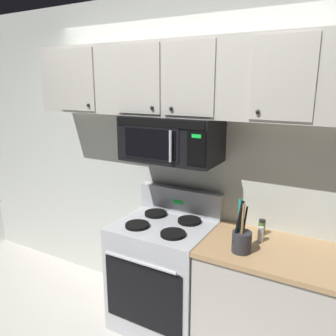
{
  "coord_description": "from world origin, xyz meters",
  "views": [
    {
      "loc": [
        1.24,
        -1.73,
        1.99
      ],
      "look_at": [
        0.0,
        0.49,
        1.35
      ],
      "focal_mm": 35.69,
      "sensor_mm": 36.0,
      "label": 1
    }
  ],
  "objects_px": {
    "over_range_microwave": "(171,139)",
    "spice_jar": "(262,227)",
    "utensil_crock_charcoal": "(241,239)",
    "stove_range": "(164,272)",
    "salt_shaker": "(261,235)"
  },
  "relations": [
    {
      "from": "stove_range",
      "to": "over_range_microwave",
      "type": "distance_m",
      "value": 1.11
    },
    {
      "from": "utensil_crock_charcoal",
      "to": "salt_shaker",
      "type": "relative_size",
      "value": 3.25
    },
    {
      "from": "over_range_microwave",
      "to": "utensil_crock_charcoal",
      "type": "xyz_separation_m",
      "value": [
        0.67,
        -0.26,
        -0.59
      ]
    },
    {
      "from": "utensil_crock_charcoal",
      "to": "spice_jar",
      "type": "bearing_deg",
      "value": 80.38
    },
    {
      "from": "utensil_crock_charcoal",
      "to": "salt_shaker",
      "type": "height_order",
      "value": "utensil_crock_charcoal"
    },
    {
      "from": "utensil_crock_charcoal",
      "to": "spice_jar",
      "type": "height_order",
      "value": "utensil_crock_charcoal"
    },
    {
      "from": "stove_range",
      "to": "spice_jar",
      "type": "distance_m",
      "value": 0.9
    },
    {
      "from": "stove_range",
      "to": "over_range_microwave",
      "type": "bearing_deg",
      "value": 90.14
    },
    {
      "from": "over_range_microwave",
      "to": "spice_jar",
      "type": "height_order",
      "value": "over_range_microwave"
    },
    {
      "from": "stove_range",
      "to": "spice_jar",
      "type": "height_order",
      "value": "stove_range"
    },
    {
      "from": "salt_shaker",
      "to": "spice_jar",
      "type": "distance_m",
      "value": 0.12
    },
    {
      "from": "stove_range",
      "to": "over_range_microwave",
      "type": "height_order",
      "value": "over_range_microwave"
    },
    {
      "from": "stove_range",
      "to": "utensil_crock_charcoal",
      "type": "bearing_deg",
      "value": -11.65
    },
    {
      "from": "spice_jar",
      "to": "salt_shaker",
      "type": "bearing_deg",
      "value": -79.76
    },
    {
      "from": "over_range_microwave",
      "to": "utensil_crock_charcoal",
      "type": "height_order",
      "value": "over_range_microwave"
    }
  ]
}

